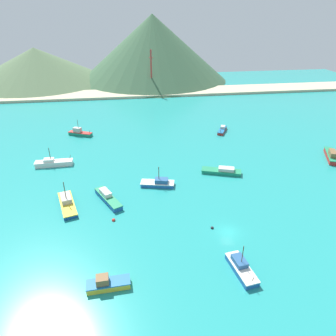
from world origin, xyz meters
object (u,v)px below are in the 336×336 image
Objects in this scene: fishing_boat_0 at (222,130)px; radio_tower at (151,72)px; fishing_boat_8 at (222,171)px; fishing_boat_7 at (80,133)px; fishing_boat_5 at (67,203)px; fishing_boat_9 at (54,163)px; buoy_1 at (114,220)px; fishing_boat_3 at (241,268)px; fishing_boat_1 at (158,183)px; fishing_boat_6 at (108,198)px; buoy_0 at (212,228)px; fishing_boat_4 at (107,284)px; fishing_boat_2 at (331,155)px.

fishing_boat_0 is 64.77m from radio_tower.
fishing_boat_7 is at bearing 140.40° from fishing_boat_8.
fishing_boat_0 is 0.37× the size of radio_tower.
fishing_boat_5 is 0.52× the size of radio_tower.
fishing_boat_9 is 13.70× the size of buoy_1.
fishing_boat_9 is (-40.21, 47.18, 0.07)m from fishing_boat_3.
fishing_boat_5 is (-50.42, -41.54, 0.10)m from fishing_boat_0.
fishing_boat_1 is 17.67m from buoy_1.
radio_tower is at bearing 108.74° from fishing_boat_0.
fishing_boat_8 is at bearing -83.25° from radio_tower.
fishing_boat_1 is at bearing -167.64° from fishing_boat_8.
fishing_boat_6 is 16.09× the size of buoy_0.
fishing_boat_7 is at bearing 103.50° from buoy_1.
fishing_boat_1 reaches higher than fishing_boat_0.
fishing_boat_3 is at bearing -104.34° from fishing_boat_0.
fishing_boat_4 is (-12.22, -31.60, 0.07)m from fishing_boat_1.
fishing_boat_1 is 96.81m from radio_tower.
buoy_1 is (-65.80, -21.91, -0.95)m from fishing_boat_2.
fishing_boat_6 is at bearing -168.47° from fishing_boat_2.
radio_tower reaches higher than fishing_boat_9.
fishing_boat_0 is 0.72× the size of fishing_boat_5.
fishing_boat_5 is 22.96m from fishing_boat_9.
radio_tower reaches higher than fishing_boat_0.
fishing_boat_8 reaches higher than buoy_1.
fishing_boat_4 reaches higher than buoy_1.
fishing_boat_7 reaches higher than fishing_boat_6.
fishing_boat_0 is at bearing 50.99° from buoy_1.
fishing_boat_6 reaches higher than fishing_boat_8.
fishing_boat_1 is 0.79× the size of fishing_boat_5.
fishing_boat_0 is at bearing 72.90° from fishing_boat_8.
buoy_1 is (-11.46, -13.44, -0.63)m from fishing_boat_1.
fishing_boat_5 is 106.85m from radio_tower.
radio_tower is (36.77, 80.13, 10.48)m from fishing_boat_9.
fishing_boat_3 reaches higher than fishing_boat_8.
fishing_boat_2 is 77.69m from fishing_boat_4.
fishing_boat_6 is 45.95m from fishing_boat_7.
fishing_boat_9 is (-6.87, 21.91, 0.09)m from fishing_boat_5.
fishing_boat_9 is at bearing 130.44° from fishing_boat_3.
fishing_boat_7 is at bearing 92.31° from fishing_boat_5.
fishing_boat_3 is 78.95m from fishing_boat_7.
fishing_boat_2 is 1.50× the size of fishing_boat_4.
fishing_boat_1 is at bearing -171.15° from fishing_boat_2.
fishing_boat_4 reaches higher than fishing_boat_8.
fishing_boat_1 reaches higher than fishing_boat_6.
radio_tower is (20.49, 101.18, 10.52)m from fishing_boat_6.
fishing_boat_5 is at bearing 111.55° from fishing_boat_4.
fishing_boat_7 is 24.04m from fishing_boat_9.
fishing_boat_2 is 84.30m from fishing_boat_7.
fishing_boat_1 is 33.16m from fishing_boat_9.
buoy_0 is at bearing -22.41° from fishing_boat_5.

